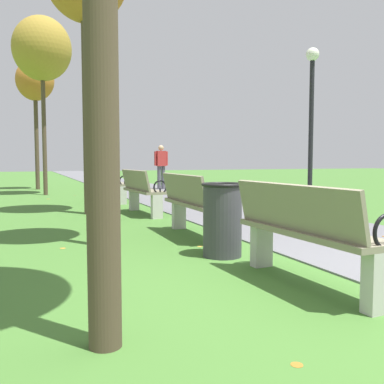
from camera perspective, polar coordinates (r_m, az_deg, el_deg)
name	(u,v)px	position (r m, az deg, el deg)	size (l,w,h in m)	color
ground_plane	(351,281)	(4.22, 20.52, -11.07)	(80.00, 80.00, 0.00)	#42722D
paved_walkway	(111,182)	(21.42, -10.71, 1.33)	(2.77, 44.00, 0.02)	slate
park_bench_1	(305,231)	(3.82, 14.81, -5.08)	(0.54, 1.62, 0.90)	gray
park_bench_2	(192,203)	(6.09, 0.04, -1.48)	(0.50, 1.61, 0.90)	gray
park_bench_3	(142,190)	(8.66, -6.70, 0.22)	(0.54, 1.62, 0.90)	gray
park_bench_4	(114,183)	(11.35, -10.38, 1.14)	(0.48, 1.60, 0.90)	gray
tree_4	(42,49)	(14.49, -19.41, 17.52)	(1.77, 1.77, 5.47)	#4C3D2D
tree_5	(35,82)	(17.11, -20.24, 13.66)	(1.36, 1.36, 4.76)	#4C3D2D
pedestrian_walking	(161,164)	(15.86, -4.15, 3.69)	(0.53, 0.23, 1.62)	#4C4C56
trash_bin	(222,219)	(4.87, 4.09, -3.68)	(0.48, 0.48, 0.84)	#38383D
lamp_post	(312,103)	(9.68, 15.68, 11.33)	(0.28, 0.28, 3.48)	black
scattered_leaves	(218,222)	(7.42, 3.53, -4.08)	(4.81, 11.84, 0.02)	gold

